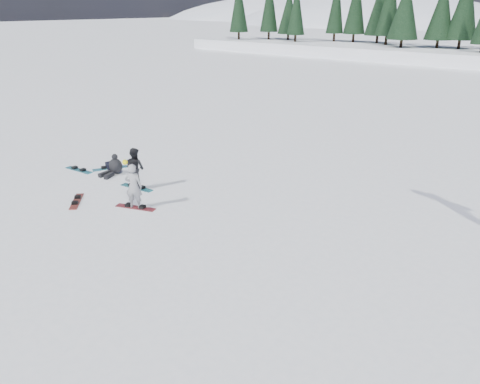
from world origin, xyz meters
name	(u,v)px	position (x,y,z in m)	size (l,w,h in m)	color
ground	(134,199)	(0.00, 0.00, 0.00)	(420.00, 420.00, 0.00)	white
snowboarder_woman	(133,186)	(0.69, -0.48, 0.83)	(0.72, 0.64, 1.79)	#9F9EA4
snowboarder_man	(135,168)	(-0.84, 0.79, 0.82)	(0.80, 0.62, 1.64)	black
seated_rider	(115,167)	(-2.84, 1.24, 0.34)	(0.75, 1.11, 0.88)	black
gear_bag	(110,166)	(-3.54, 1.50, 0.15)	(0.45, 0.30, 0.30)	black
snowboard_woman	(136,207)	(0.69, -0.47, 0.01)	(1.50, 0.28, 0.03)	maroon
snowboard_man	(137,188)	(-0.84, 0.79, 0.01)	(1.50, 0.28, 0.03)	teal
snowboard_loose_a	(110,168)	(-3.63, 1.54, 0.01)	(1.50, 0.28, 0.03)	teal
snowboard_loose_b	(77,201)	(-1.42, -1.51, 0.01)	(1.50, 0.28, 0.03)	maroon
snowboard_loose_c	(79,170)	(-4.46, 0.51, 0.01)	(1.50, 0.28, 0.03)	teal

